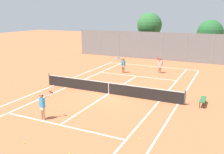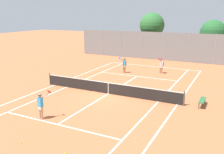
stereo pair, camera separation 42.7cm
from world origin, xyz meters
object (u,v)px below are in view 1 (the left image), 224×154
loose_tennis_ball_2 (69,154)px  courtside_bench (203,100)px  tennis_net (109,88)px  loose_tennis_ball_5 (115,81)px  player_far_left (123,64)px  tree_behind_left (149,26)px  loose_tennis_ball_3 (141,82)px  tree_behind_right (211,33)px  player_far_right (160,65)px  loose_tennis_ball_1 (119,67)px  loose_tennis_ball_0 (139,138)px  loose_tennis_ball_4 (24,143)px  player_near_side (42,105)px

loose_tennis_ball_2 → courtside_bench: size_ratio=0.04×
tennis_net → loose_tennis_ball_5: size_ratio=181.82×
tennis_net → player_far_left: bearing=104.1°
tree_behind_left → loose_tennis_ball_3: bearing=-74.8°
loose_tennis_ball_2 → loose_tennis_ball_5: (-3.48, 12.54, 0.00)m
tree_behind_left → tree_behind_right: size_ratio=1.18×
player_far_right → loose_tennis_ball_5: player_far_right is taller
tree_behind_right → loose_tennis_ball_1: bearing=-131.9°
player_far_left → loose_tennis_ball_0: (6.54, -13.25, -0.89)m
player_far_left → loose_tennis_ball_5: (0.63, -3.47, -0.89)m
tree_behind_left → loose_tennis_ball_0: bearing=-73.5°
tennis_net → courtside_bench: size_ratio=8.00×
loose_tennis_ball_4 → tree_behind_left: tree_behind_left is taller
tree_behind_right → player_far_left: bearing=-120.7°
player_far_right → loose_tennis_ball_5: size_ratio=26.88×
tennis_net → tree_behind_left: tree_behind_left is taller
player_far_right → loose_tennis_ball_2: player_far_right is taller
loose_tennis_ball_0 → loose_tennis_ball_3: 10.78m
player_far_left → player_near_side: bearing=-88.2°
player_far_right → courtside_bench: (5.29, -8.30, -0.52)m
tennis_net → loose_tennis_ball_1: 10.40m
player_far_left → loose_tennis_ball_1: size_ratio=26.88×
loose_tennis_ball_3 → courtside_bench: size_ratio=0.04×
player_far_right → loose_tennis_ball_5: bearing=-120.7°
tennis_net → player_far_right: (1.81, 8.84, 0.42)m
player_far_right → loose_tennis_ball_4: size_ratio=26.88×
loose_tennis_ball_2 → courtside_bench: 10.47m
loose_tennis_ball_3 → player_far_right: bearing=83.6°
player_near_side → loose_tennis_ball_5: (0.20, 9.98, -0.89)m
loose_tennis_ball_2 → loose_tennis_ball_5: same height
player_far_left → loose_tennis_ball_5: 3.64m
tennis_net → loose_tennis_ball_0: 7.64m
loose_tennis_ball_1 → loose_tennis_ball_5: 6.42m
loose_tennis_ball_3 → courtside_bench: (5.81, -3.69, 0.38)m
tree_behind_left → loose_tennis_ball_5: bearing=-83.6°
loose_tennis_ball_0 → player_far_right: bearing=101.1°
tennis_net → loose_tennis_ball_0: (4.72, -5.99, -0.48)m
loose_tennis_ball_1 → player_far_left: bearing=-58.3°
player_near_side → loose_tennis_ball_1: bearing=97.1°
player_far_left → loose_tennis_ball_4: (1.53, -16.17, -0.89)m
loose_tennis_ball_2 → tree_behind_right: (3.49, 28.78, 3.57)m
loose_tennis_ball_0 → loose_tennis_ball_3: size_ratio=1.00×
loose_tennis_ball_3 → loose_tennis_ball_5: bearing=-170.1°
loose_tennis_ball_1 → tree_behind_right: size_ratio=0.01×
player_far_left → tree_behind_right: size_ratio=0.33×
loose_tennis_ball_2 → loose_tennis_ball_3: (-1.00, 12.97, 0.00)m
player_far_right → loose_tennis_ball_1: player_far_right is taller
loose_tennis_ball_0 → loose_tennis_ball_3: same height
player_far_left → tree_behind_left: 13.35m
loose_tennis_ball_1 → courtside_bench: bearing=-41.5°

